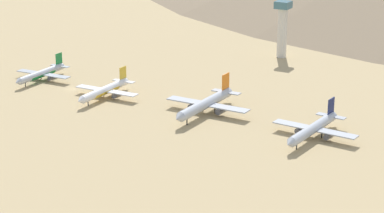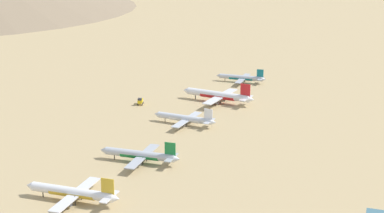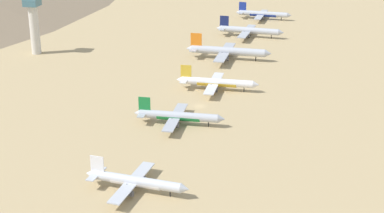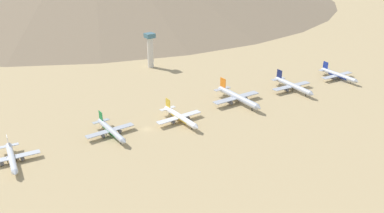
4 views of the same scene
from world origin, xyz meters
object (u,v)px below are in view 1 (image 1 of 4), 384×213
Objects in this scene: parked_jet_3 at (42,74)px; parked_jet_5 at (206,104)px; parked_jet_4 at (105,90)px; parked_jet_6 at (314,128)px; control_tower at (282,26)px.

parked_jet_5 is at bearing 86.23° from parked_jet_3.
parked_jet_6 reaches higher than parked_jet_4.
parked_jet_6 is (5.68, 46.02, -0.40)m from parked_jet_5.
parked_jet_3 is at bearing -93.77° from parked_jet_5.
parked_jet_6 is (11.37, 132.40, 0.50)m from parked_jet_3.
parked_jet_6 is at bearing 85.09° from parked_jet_3.
parked_jet_4 is at bearing -87.39° from parked_jet_5.
parked_jet_4 is 0.92× the size of parked_jet_6.
parked_jet_5 is 98.78m from control_tower.
control_tower is at bearing -151.99° from parked_jet_6.
parked_jet_4 is at bearing -20.50° from control_tower.
control_tower is (-103.36, -54.97, 12.07)m from parked_jet_6.
parked_jet_4 reaches higher than parked_jet_3.
parked_jet_3 is 1.21× the size of control_tower.
parked_jet_4 is (7.80, 40.12, 0.16)m from parked_jet_3.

